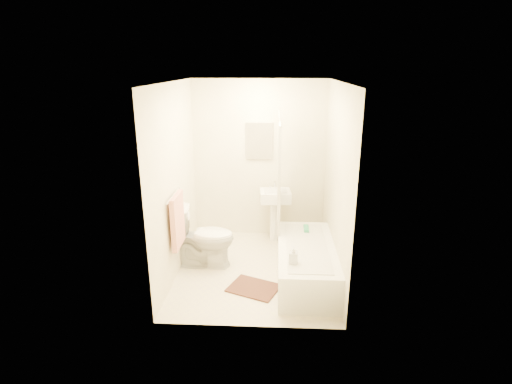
# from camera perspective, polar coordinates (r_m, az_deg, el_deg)

# --- Properties ---
(floor) EXTENTS (2.40, 2.40, 0.00)m
(floor) POSITION_cam_1_polar(r_m,az_deg,el_deg) (5.38, -0.14, -11.02)
(floor) COLOR beige
(floor) RESTS_ON ground
(ceiling) EXTENTS (2.40, 2.40, 0.00)m
(ceiling) POSITION_cam_1_polar(r_m,az_deg,el_deg) (4.71, -0.17, 15.45)
(ceiling) COLOR white
(ceiling) RESTS_ON ground
(wall_back) EXTENTS (2.00, 0.02, 2.40)m
(wall_back) POSITION_cam_1_polar(r_m,az_deg,el_deg) (6.07, 0.48, 4.55)
(wall_back) COLOR beige
(wall_back) RESTS_ON ground
(wall_left) EXTENTS (0.02, 2.40, 2.40)m
(wall_left) POSITION_cam_1_polar(r_m,az_deg,el_deg) (5.07, -11.52, 1.47)
(wall_left) COLOR beige
(wall_left) RESTS_ON ground
(wall_right) EXTENTS (0.02, 2.40, 2.40)m
(wall_right) POSITION_cam_1_polar(r_m,az_deg,el_deg) (4.96, 11.46, 1.13)
(wall_right) COLOR beige
(wall_right) RESTS_ON ground
(mirror) EXTENTS (0.40, 0.03, 0.55)m
(mirror) POSITION_cam_1_polar(r_m,az_deg,el_deg) (5.99, 0.47, 7.30)
(mirror) COLOR white
(mirror) RESTS_ON wall_back
(curtain_rod) EXTENTS (0.03, 1.70, 0.03)m
(curtain_rod) POSITION_cam_1_polar(r_m,az_deg,el_deg) (4.84, 3.52, 10.73)
(curtain_rod) COLOR silver
(curtain_rod) RESTS_ON wall_back
(shower_curtain) EXTENTS (0.04, 0.80, 1.55)m
(shower_curtain) POSITION_cam_1_polar(r_m,az_deg,el_deg) (5.38, 3.34, 2.99)
(shower_curtain) COLOR silver
(shower_curtain) RESTS_ON curtain_rod
(towel_bar) EXTENTS (0.02, 0.60, 0.02)m
(towel_bar) POSITION_cam_1_polar(r_m,az_deg,el_deg) (4.86, -11.71, -0.50)
(towel_bar) COLOR silver
(towel_bar) RESTS_ON wall_left
(towel) EXTENTS (0.06, 0.45, 0.66)m
(towel) POSITION_cam_1_polar(r_m,az_deg,el_deg) (4.96, -11.14, -4.02)
(towel) COLOR #CC7266
(towel) RESTS_ON towel_bar
(toilet_paper) EXTENTS (0.11, 0.12, 0.12)m
(toilet_paper) POSITION_cam_1_polar(r_m,az_deg,el_deg) (5.32, -10.15, -3.34)
(toilet_paper) COLOR white
(toilet_paper) RESTS_ON wall_left
(toilet) EXTENTS (0.83, 0.48, 0.80)m
(toilet) POSITION_cam_1_polar(r_m,az_deg,el_deg) (5.38, -7.48, -6.41)
(toilet) COLOR white
(toilet) RESTS_ON floor
(sink) EXTENTS (0.47, 0.39, 0.87)m
(sink) POSITION_cam_1_polar(r_m,az_deg,el_deg) (6.05, 2.72, -3.08)
(sink) COLOR white
(sink) RESTS_ON floor
(bathtub) EXTENTS (0.70, 1.59, 0.45)m
(bathtub) POSITION_cam_1_polar(r_m,az_deg,el_deg) (5.11, 7.16, -10.00)
(bathtub) COLOR white
(bathtub) RESTS_ON floor
(bath_mat) EXTENTS (0.70, 0.62, 0.02)m
(bath_mat) POSITION_cam_1_polar(r_m,az_deg,el_deg) (4.97, -0.33, -13.54)
(bath_mat) COLOR #532E1E
(bath_mat) RESTS_ON floor
(soap_bottle) EXTENTS (0.10, 0.11, 0.21)m
(soap_bottle) POSITION_cam_1_polar(r_m,az_deg,el_deg) (4.55, 5.36, -8.98)
(soap_bottle) COLOR silver
(soap_bottle) RESTS_ON bathtub
(scrub_brush) EXTENTS (0.07, 0.22, 0.04)m
(scrub_brush) POSITION_cam_1_polar(r_m,az_deg,el_deg) (5.46, 7.18, -5.23)
(scrub_brush) COLOR #2E9964
(scrub_brush) RESTS_ON bathtub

